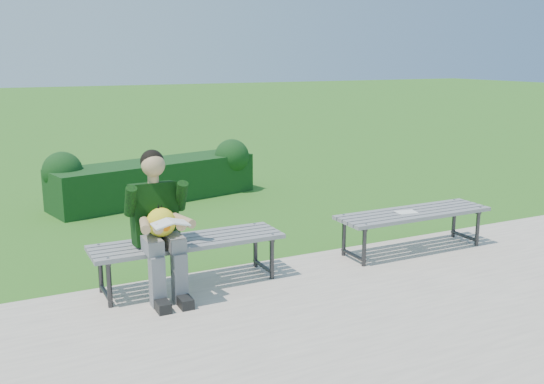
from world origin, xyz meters
The scene contains 7 objects.
ground centered at (0.00, 0.00, 0.00)m, with size 80.00×80.00×0.00m.
walkway centered at (0.00, -1.75, 0.01)m, with size 30.00×3.50×0.02m.
hedge centered at (0.17, 3.29, 0.35)m, with size 3.28×1.46×0.85m.
bench_left centered at (-0.52, -0.31, 0.42)m, with size 1.80×0.50×0.46m.
bench_right centered at (2.05, -0.41, 0.42)m, with size 1.80×0.50×0.46m.
seated_boy centered at (-0.82, -0.40, 0.71)m, with size 0.56×0.76×1.31m.
paper_sheet centered at (1.95, -0.41, 0.47)m, with size 0.25×0.20×0.01m.
Camera 1 is at (-2.23, -5.50, 2.15)m, focal length 40.00 mm.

